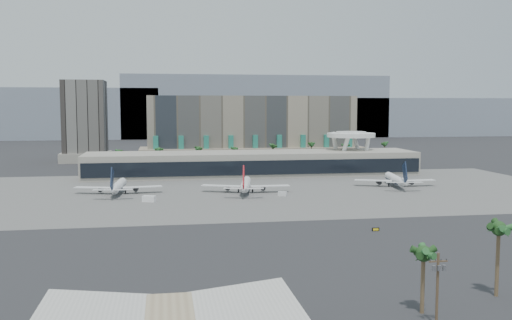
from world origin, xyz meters
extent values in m
plane|color=#232326|center=(0.00, 0.00, 0.00)|extent=(900.00, 900.00, 0.00)
cube|color=#5B5B59|center=(0.00, 55.00, 0.03)|extent=(260.00, 130.00, 0.06)
cube|color=gray|center=(-180.00, 470.00, 27.50)|extent=(260.00, 60.00, 55.00)
cube|color=gray|center=(60.00, 470.00, 35.00)|extent=(300.00, 60.00, 70.00)
cube|color=gray|center=(260.00, 470.00, 22.50)|extent=(220.00, 60.00, 45.00)
cube|color=gray|center=(10.00, 175.00, 21.00)|extent=(130.00, 22.00, 42.00)
cube|color=tan|center=(10.00, 173.00, 5.00)|extent=(140.00, 30.00, 10.00)
cube|color=#25816C|center=(-50.00, 163.00, 9.00)|extent=(3.00, 2.00, 18.00)
cube|color=#25816C|center=(-35.00, 163.00, 9.00)|extent=(3.00, 2.00, 18.00)
cube|color=#25816C|center=(-20.00, 163.00, 9.00)|extent=(3.00, 2.00, 18.00)
cube|color=#25816C|center=(-5.00, 163.00, 9.00)|extent=(3.00, 2.00, 18.00)
cube|color=#25816C|center=(10.00, 163.00, 9.00)|extent=(3.00, 2.00, 18.00)
cube|color=#25816C|center=(25.00, 163.00, 9.00)|extent=(3.00, 2.00, 18.00)
cube|color=#25816C|center=(40.00, 163.00, 9.00)|extent=(3.00, 2.00, 18.00)
cube|color=#25816C|center=(55.00, 163.00, 9.00)|extent=(3.00, 2.00, 18.00)
cube|color=#25816C|center=(70.00, 163.00, 9.00)|extent=(3.00, 2.00, 18.00)
cube|color=black|center=(-95.00, 200.00, 26.00)|extent=(26.00, 26.00, 52.00)
cube|color=#B5AE9F|center=(-95.00, 200.00, 3.00)|extent=(30.00, 30.00, 6.00)
cube|color=#B5AE9F|center=(0.00, 110.00, 6.00)|extent=(170.00, 32.00, 12.00)
cube|color=black|center=(0.00, 93.80, 5.50)|extent=(168.00, 0.60, 7.00)
cube|color=black|center=(0.00, 110.00, 13.25)|extent=(170.00, 12.00, 2.50)
cylinder|color=white|center=(61.36, 122.36, 11.00)|extent=(6.98, 6.99, 21.89)
cylinder|color=white|center=(48.64, 122.36, 11.00)|extent=(6.98, 6.99, 21.89)
cylinder|color=white|center=(48.64, 109.64, 11.00)|extent=(6.98, 6.99, 21.89)
cylinder|color=white|center=(61.36, 109.64, 11.00)|extent=(6.98, 6.99, 21.89)
cylinder|color=white|center=(55.00, 116.00, 20.00)|extent=(26.00, 26.00, 2.20)
cylinder|color=white|center=(55.00, 116.00, 21.30)|extent=(16.00, 16.00, 1.20)
cylinder|color=brown|center=(-70.00, 145.00, 6.00)|extent=(0.70, 0.70, 12.00)
sphere|color=#20461C|center=(-70.00, 145.00, 11.70)|extent=(2.80, 2.80, 2.80)
cylinder|color=brown|center=(-48.00, 145.00, 6.00)|extent=(0.70, 0.70, 12.00)
sphere|color=#20461C|center=(-48.00, 145.00, 11.70)|extent=(2.80, 2.80, 2.80)
cylinder|color=brown|center=(-26.00, 145.00, 6.00)|extent=(0.70, 0.70, 12.00)
sphere|color=#20461C|center=(-26.00, 145.00, 11.70)|extent=(2.80, 2.80, 2.80)
cylinder|color=brown|center=(-5.00, 145.00, 6.00)|extent=(0.70, 0.70, 12.00)
sphere|color=#20461C|center=(-5.00, 145.00, 11.70)|extent=(2.80, 2.80, 2.80)
cylinder|color=brown|center=(18.00, 145.00, 6.00)|extent=(0.70, 0.70, 12.00)
sphere|color=#20461C|center=(18.00, 145.00, 11.70)|extent=(2.80, 2.80, 2.80)
cylinder|color=brown|center=(40.00, 145.00, 6.00)|extent=(0.70, 0.70, 12.00)
sphere|color=#20461C|center=(40.00, 145.00, 11.70)|extent=(2.80, 2.80, 2.80)
cylinder|color=brown|center=(62.00, 145.00, 6.00)|extent=(0.70, 0.70, 12.00)
sphere|color=#20461C|center=(62.00, 145.00, 11.70)|extent=(2.80, 2.80, 2.80)
cylinder|color=brown|center=(85.00, 145.00, 6.00)|extent=(0.70, 0.70, 12.00)
sphere|color=#20461C|center=(85.00, 145.00, 11.70)|extent=(2.80, 2.80, 2.80)
cube|color=silver|center=(-54.00, -102.00, 6.40)|extent=(18.65, 22.60, 2.30)
cube|color=silver|center=(-36.00, -102.00, 6.40)|extent=(18.65, 22.60, 2.30)
cylinder|color=#4C3826|center=(-2.00, -96.00, 6.00)|extent=(0.44, 0.44, 12.00)
cube|color=#4C3826|center=(-2.00, -96.00, 10.60)|extent=(3.20, 0.22, 0.22)
cylinder|color=slate|center=(-2.90, -96.35, 9.60)|extent=(0.56, 0.56, 0.90)
cylinder|color=slate|center=(-2.00, -96.35, 9.60)|extent=(0.56, 0.56, 0.90)
cylinder|color=slate|center=(-1.10, -96.35, 9.60)|extent=(0.56, 0.56, 0.90)
cylinder|color=black|center=(-3.40, -96.00, 10.85)|extent=(0.12, 0.12, 0.30)
cylinder|color=black|center=(-0.60, -96.00, 10.85)|extent=(0.12, 0.12, 0.30)
cylinder|color=white|center=(-63.90, 57.05, 3.17)|extent=(5.04, 24.22, 3.53)
cylinder|color=#0F1C34|center=(-63.90, 57.05, 3.04)|extent=(4.94, 23.74, 3.46)
cone|color=white|center=(-63.03, 70.81, 3.17)|extent=(3.77, 4.18, 3.53)
cone|color=white|center=(-64.88, 41.53, 3.44)|extent=(4.02, 8.14, 3.53)
cube|color=white|center=(-73.63, 56.78, 2.64)|extent=(16.23, 7.67, 0.31)
cube|color=white|center=(-54.28, 55.55, 2.64)|extent=(16.21, 5.80, 0.31)
cylinder|color=black|center=(-70.96, 57.05, 1.76)|extent=(2.16, 3.64, 1.94)
cylinder|color=black|center=(-56.89, 56.16, 1.76)|extent=(2.16, 3.64, 1.94)
cube|color=#0F1C34|center=(-64.96, 40.21, 8.02)|extent=(0.95, 8.02, 9.28)
cube|color=white|center=(-68.90, 40.90, 3.88)|extent=(7.30, 3.32, 0.22)
cube|color=white|center=(-60.98, 40.40, 3.88)|extent=(7.18, 2.47, 0.22)
cylinder|color=black|center=(-63.31, 66.41, 0.71)|extent=(0.44, 0.44, 1.41)
cylinder|color=black|center=(-66.77, 56.35, 0.71)|extent=(0.62, 0.62, 1.41)
cylinder|color=black|center=(-61.14, 55.99, 0.71)|extent=(0.62, 0.62, 1.41)
cylinder|color=white|center=(-12.05, 52.05, 3.29)|extent=(8.18, 25.16, 3.65)
cylinder|color=#0F1C34|center=(-12.05, 52.05, 3.15)|extent=(8.02, 24.66, 3.58)
cone|color=white|center=(-9.42, 66.09, 3.29)|extent=(4.35, 4.71, 3.65)
cone|color=white|center=(-15.02, 36.21, 3.56)|extent=(5.11, 8.75, 3.65)
cube|color=white|center=(-22.10, 53.00, 2.74)|extent=(16.58, 9.70, 0.32)
cube|color=white|center=(-2.34, 49.30, 2.74)|extent=(16.52, 4.05, 0.32)
cylinder|color=black|center=(-19.32, 52.94, 1.83)|extent=(2.65, 3.96, 2.01)
cylinder|color=black|center=(-4.95, 50.25, 1.83)|extent=(2.65, 3.96, 2.01)
cube|color=#B2141D|center=(-15.27, 34.86, 8.31)|extent=(1.98, 8.24, 9.62)
cube|color=white|center=(-19.23, 36.07, 4.02)|extent=(7.57, 4.24, 0.23)
cube|color=white|center=(-11.15, 34.55, 4.02)|extent=(7.39, 2.34, 0.23)
cylinder|color=black|center=(-10.26, 61.60, 0.73)|extent=(0.46, 0.46, 1.46)
cylinder|color=black|center=(-15.09, 51.69, 0.73)|extent=(0.64, 0.64, 1.46)
cylinder|color=black|center=(-9.35, 50.61, 0.73)|extent=(0.64, 0.64, 1.46)
cylinder|color=white|center=(56.29, 58.99, 3.22)|extent=(7.50, 24.67, 3.58)
cylinder|color=#0F1C34|center=(56.29, 58.99, 3.09)|extent=(7.35, 24.17, 3.51)
cone|color=white|center=(58.56, 72.80, 3.22)|extent=(4.19, 4.56, 3.58)
cone|color=white|center=(53.72, 43.41, 3.49)|extent=(4.84, 8.53, 3.58)
cube|color=white|center=(46.43, 59.70, 2.68)|extent=(16.30, 9.20, 0.31)
cube|color=white|center=(65.86, 56.50, 2.68)|extent=(16.25, 4.32, 0.31)
cylinder|color=black|center=(49.15, 59.71, 1.79)|extent=(2.52, 3.85, 1.97)
cylinder|color=black|center=(63.28, 57.38, 1.79)|extent=(2.52, 3.85, 1.97)
cube|color=#0F1C34|center=(53.50, 42.09, 8.14)|extent=(1.76, 8.09, 9.42)
cube|color=white|center=(49.60, 43.18, 3.94)|extent=(7.42, 4.01, 0.22)
cube|color=white|center=(57.55, 41.87, 3.94)|extent=(7.20, 2.14, 0.22)
cylinder|color=black|center=(57.84, 68.38, 0.72)|extent=(0.45, 0.45, 1.43)
cylinder|color=black|center=(53.32, 58.57, 0.72)|extent=(0.63, 0.63, 1.43)
cylinder|color=black|center=(58.97, 57.64, 0.72)|extent=(0.63, 0.63, 1.43)
cube|color=white|center=(-51.16, 33.65, 1.15)|extent=(5.20, 3.78, 2.29)
cube|color=silver|center=(0.95, 39.53, 0.86)|extent=(3.82, 3.10, 1.72)
cube|color=black|center=(14.05, -27.43, 0.49)|extent=(2.16, 0.36, 0.98)
cube|color=gold|center=(14.05, -27.61, 0.49)|extent=(1.56, 0.10, 0.59)
cylinder|color=black|center=(13.27, -27.43, 0.29)|extent=(0.12, 0.12, 0.59)
cylinder|color=black|center=(14.83, -27.43, 0.29)|extent=(0.12, 0.12, 0.59)
cylinder|color=brown|center=(-1.92, -90.60, 5.39)|extent=(0.70, 0.70, 10.77)
sphere|color=#20461C|center=(-1.92, -90.60, 10.47)|extent=(2.80, 2.80, 2.80)
cylinder|color=brown|center=(15.80, -84.57, 6.62)|extent=(0.70, 0.70, 13.23)
sphere|color=#20461C|center=(15.80, -84.57, 12.93)|extent=(2.80, 2.80, 2.80)
camera|label=1|loc=(-45.55, -180.08, 35.57)|focal=40.00mm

